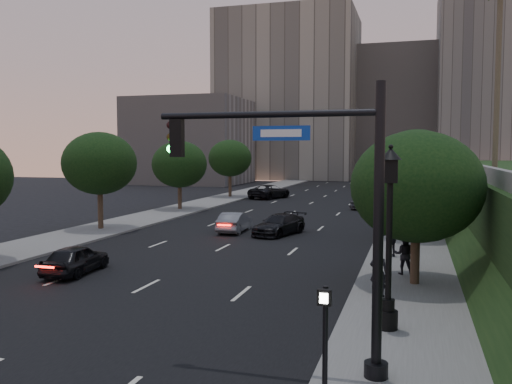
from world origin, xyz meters
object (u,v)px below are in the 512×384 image
(sedan_near_left, at_px, (76,259))
(pedestrian_b, at_px, (404,254))
(pedestrian_c, at_px, (392,239))
(sedan_far_left, at_px, (270,192))
(sedan_far_right, at_px, (368,200))
(sedan_mid_left, at_px, (235,222))
(traffic_signal_mast, at_px, (331,226))
(pedestrian_a, at_px, (379,272))
(sedan_near_right, at_px, (279,225))
(street_lamp, at_px, (389,246))

(sedan_near_left, distance_m, pedestrian_b, 14.33)
(sedan_near_left, distance_m, pedestrian_c, 15.11)
(sedan_far_left, relative_size, pedestrian_c, 3.27)
(sedan_far_right, bearing_deg, sedan_far_left, 164.01)
(sedan_mid_left, bearing_deg, pedestrian_b, 134.54)
(pedestrian_b, height_order, pedestrian_c, pedestrian_c)
(traffic_signal_mast, relative_size, pedestrian_a, 4.00)
(sedan_mid_left, distance_m, sedan_far_left, 25.65)
(pedestrian_c, bearing_deg, sedan_far_left, -71.96)
(traffic_signal_mast, height_order, sedan_far_left, traffic_signal_mast)
(sedan_far_left, relative_size, sedan_near_right, 1.24)
(street_lamp, distance_m, sedan_far_left, 45.75)
(traffic_signal_mast, bearing_deg, sedan_near_left, 147.90)
(sedan_near_left, bearing_deg, sedan_far_left, -92.44)
(sedan_near_right, height_order, pedestrian_b, pedestrian_b)
(sedan_near_right, bearing_deg, sedan_mid_left, -169.95)
(sedan_mid_left, height_order, sedan_near_right, sedan_mid_left)
(sedan_far_left, xyz_separation_m, pedestrian_b, (15.43, -35.61, 0.22))
(sedan_near_left, bearing_deg, sedan_mid_left, -106.19)
(traffic_signal_mast, relative_size, sedan_mid_left, 1.70)
(pedestrian_a, bearing_deg, pedestrian_b, -94.85)
(sedan_mid_left, bearing_deg, traffic_signal_mast, 111.54)
(sedan_near_right, bearing_deg, sedan_far_left, 122.68)
(sedan_far_right, bearing_deg, sedan_near_right, -84.69)
(sedan_far_left, xyz_separation_m, sedan_far_right, (11.62, -8.01, 0.00))
(street_lamp, relative_size, sedan_near_right, 1.21)
(sedan_near_left, bearing_deg, traffic_signal_mast, 143.25)
(sedan_far_right, bearing_deg, sedan_near_left, -89.48)
(street_lamp, xyz_separation_m, pedestrian_c, (-0.35, 11.43, -1.61))
(sedan_near_left, bearing_deg, street_lamp, 158.28)
(sedan_near_right, bearing_deg, pedestrian_a, -46.23)
(sedan_near_left, xyz_separation_m, sedan_mid_left, (2.79, 13.68, 0.02))
(street_lamp, distance_m, pedestrian_b, 7.71)
(traffic_signal_mast, distance_m, sedan_far_left, 48.87)
(sedan_near_left, relative_size, pedestrian_b, 2.24)
(street_lamp, distance_m, sedan_far_right, 35.35)
(sedan_near_right, height_order, sedan_far_right, sedan_far_right)
(sedan_near_left, relative_size, pedestrian_c, 2.21)
(sedan_near_right, bearing_deg, sedan_far_right, 93.18)
(sedan_far_right, bearing_deg, pedestrian_a, -65.97)
(street_lamp, height_order, pedestrian_b, street_lamp)
(pedestrian_a, bearing_deg, sedan_near_left, 4.72)
(traffic_signal_mast, bearing_deg, sedan_near_right, 107.04)
(sedan_far_left, relative_size, pedestrian_a, 3.28)
(sedan_near_left, relative_size, pedestrian_a, 2.22)
(sedan_mid_left, distance_m, pedestrian_a, 17.57)
(pedestrian_b, bearing_deg, sedan_mid_left, -42.15)
(sedan_near_right, xyz_separation_m, pedestrian_a, (7.16, -13.87, 0.35))
(sedan_mid_left, xyz_separation_m, sedan_near_right, (3.15, -0.36, -0.01))
(sedan_far_right, height_order, pedestrian_a, pedestrian_a)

